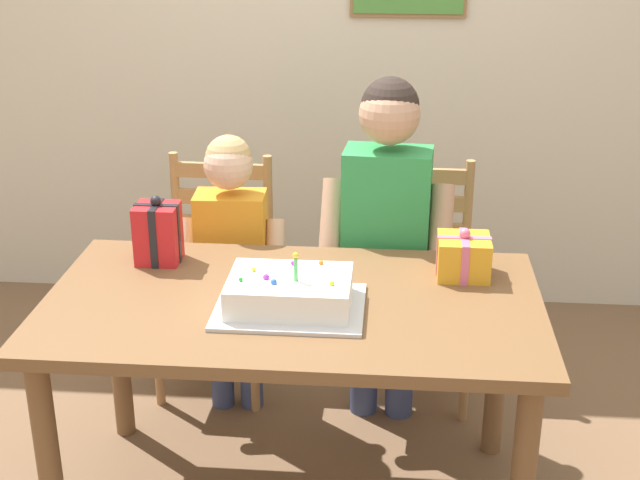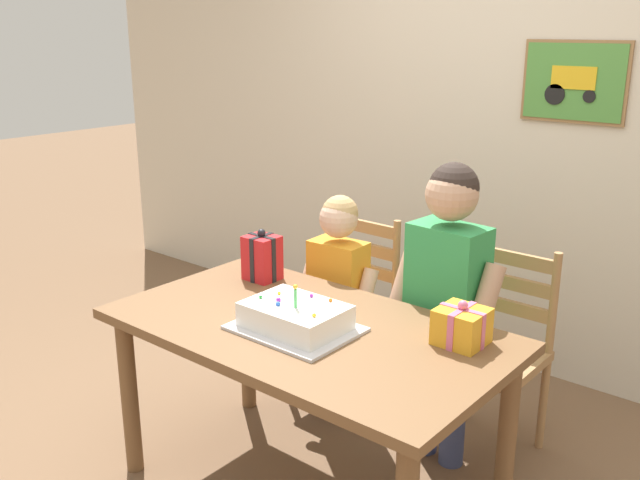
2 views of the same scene
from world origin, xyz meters
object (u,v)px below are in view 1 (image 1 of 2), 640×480
at_px(gift_box_beside_cake, 158,233).
at_px(chair_left, 216,274).
at_px(gift_box_red_large, 463,256).
at_px(chair_right, 417,281).
at_px(child_older, 386,220).
at_px(child_younger, 232,249).
at_px(birthday_cake, 290,294).
at_px(dining_table, 293,328).

distance_m(gift_box_beside_cake, chair_left, 0.64).
height_order(gift_box_red_large, gift_box_beside_cake, gift_box_beside_cake).
bearing_deg(chair_right, child_older, -120.86).
relative_size(chair_left, child_older, 0.70).
bearing_deg(child_younger, child_older, -0.05).
xyz_separation_m(gift_box_beside_cake, chair_right, (0.87, 0.52, -0.38)).
bearing_deg(child_older, child_younger, 179.95).
distance_m(birthday_cake, gift_box_red_large, 0.60).
bearing_deg(child_older, chair_left, 162.63).
xyz_separation_m(chair_left, chair_right, (0.80, 0.00, 0.00)).
height_order(dining_table, chair_right, chair_right).
bearing_deg(chair_right, gift_box_beside_cake, -149.42).
bearing_deg(birthday_cake, chair_left, 115.52).
bearing_deg(chair_right, child_younger, -163.10).
relative_size(dining_table, child_younger, 1.39).
xyz_separation_m(birthday_cake, child_older, (0.27, 0.62, 0.01)).
bearing_deg(chair_left, gift_box_beside_cake, -98.51).
distance_m(chair_right, child_older, 0.41).
height_order(dining_table, birthday_cake, birthday_cake).
bearing_deg(child_older, dining_table, -116.01).
height_order(dining_table, gift_box_beside_cake, gift_box_beside_cake).
height_order(birthday_cake, chair_left, birthday_cake).
bearing_deg(gift_box_beside_cake, birthday_cake, -33.66).
relative_size(chair_left, chair_right, 1.00).
bearing_deg(gift_box_red_large, chair_left, 149.46).
bearing_deg(chair_right, birthday_cake, -115.60).
bearing_deg(chair_left, chair_right, 0.00).
relative_size(gift_box_red_large, chair_right, 0.19).
bearing_deg(gift_box_beside_cake, child_older, 22.27).
bearing_deg(chair_right, gift_box_red_large, -77.01).
height_order(birthday_cake, chair_right, birthday_cake).
height_order(chair_right, child_younger, child_younger).
bearing_deg(dining_table, chair_left, 117.28).
bearing_deg(birthday_cake, gift_box_red_large, 28.82).
bearing_deg(chair_right, dining_table, -117.37).
xyz_separation_m(dining_table, child_younger, (-0.29, 0.56, 0.02)).
distance_m(dining_table, birthday_cake, 0.16).
xyz_separation_m(gift_box_beside_cake, child_younger, (0.18, 0.31, -0.18)).
distance_m(dining_table, child_younger, 0.63).
distance_m(birthday_cake, child_older, 0.68).
bearing_deg(chair_left, child_older, -17.37).
distance_m(dining_table, gift_box_beside_cake, 0.57).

